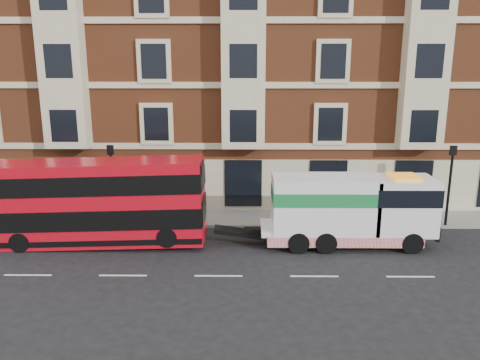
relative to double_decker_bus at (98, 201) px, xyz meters
name	(u,v)px	position (x,y,z in m)	size (l,w,h in m)	color
ground	(218,276)	(6.01, -3.58, -2.20)	(120.00, 120.00, 0.00)	black
sidewalk	(226,218)	(6.01, 3.92, -2.13)	(90.00, 3.00, 0.15)	slate
victorian_terrace	(236,43)	(6.51, 11.42, 7.86)	(45.00, 12.00, 20.40)	brown
lamp_post_west	(112,179)	(0.01, 2.62, 0.48)	(0.35, 0.15, 4.35)	black
lamp_post_east	(450,180)	(18.01, 2.62, 0.48)	(0.35, 0.15, 4.35)	black
double_decker_bus	(98,201)	(0.00, 0.00, 0.00)	(10.27, 2.36, 4.15)	red
tow_truck	(347,209)	(12.05, 0.00, -0.39)	(8.22, 2.43, 3.42)	white
pedestrian	(34,206)	(-4.60, 3.11, -1.20)	(0.62, 0.41, 1.70)	black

